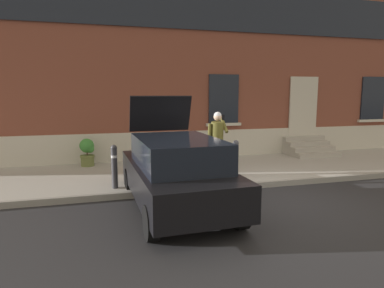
% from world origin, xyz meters
% --- Properties ---
extents(ground_plane, '(80.00, 80.00, 0.00)m').
position_xyz_m(ground_plane, '(0.00, 0.00, 0.00)').
color(ground_plane, '#232326').
extents(sidewalk, '(24.00, 3.60, 0.15)m').
position_xyz_m(sidewalk, '(0.00, 2.80, 0.07)').
color(sidewalk, '#99968E').
rests_on(sidewalk, ground).
extents(curb_edge, '(24.00, 0.12, 0.15)m').
position_xyz_m(curb_edge, '(0.00, 0.94, 0.07)').
color(curb_edge, gray).
rests_on(curb_edge, ground).
extents(building_facade, '(24.00, 1.52, 7.50)m').
position_xyz_m(building_facade, '(0.01, 5.29, 3.73)').
color(building_facade, brown).
rests_on(building_facade, ground).
extents(entrance_stoop, '(1.68, 1.28, 0.64)m').
position_xyz_m(entrance_stoop, '(3.81, 4.12, 0.39)').
color(entrance_stoop, '#9E998E').
rests_on(entrance_stoop, sidewalk).
extents(hatchback_car_black, '(1.91, 4.13, 2.34)m').
position_xyz_m(hatchback_car_black, '(-2.16, -0.01, 0.80)').
color(hatchback_car_black, black).
rests_on(hatchback_car_black, ground).
extents(bollard_near_person, '(0.15, 0.15, 1.04)m').
position_xyz_m(bollard_near_person, '(-0.26, 1.35, 0.71)').
color(bollard_near_person, '#333338').
rests_on(bollard_near_person, sidewalk).
extents(bollard_far_left, '(0.15, 0.15, 1.04)m').
position_xyz_m(bollard_far_left, '(-3.35, 1.35, 0.71)').
color(bollard_far_left, '#333338').
rests_on(bollard_far_left, sidewalk).
extents(person_on_phone, '(0.51, 0.46, 1.75)m').
position_xyz_m(person_on_phone, '(-0.59, 1.90, 1.15)').
color(person_on_phone, '#514C1E').
rests_on(person_on_phone, sidewalk).
extents(planter_olive, '(0.44, 0.44, 0.86)m').
position_xyz_m(planter_olive, '(-4.05, 4.12, 0.61)').
color(planter_olive, '#606B38').
rests_on(planter_olive, sidewalk).
extents(planter_cream, '(0.44, 0.44, 0.86)m').
position_xyz_m(planter_cream, '(-1.25, 4.24, 0.61)').
color(planter_cream, beige).
rests_on(planter_cream, sidewalk).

